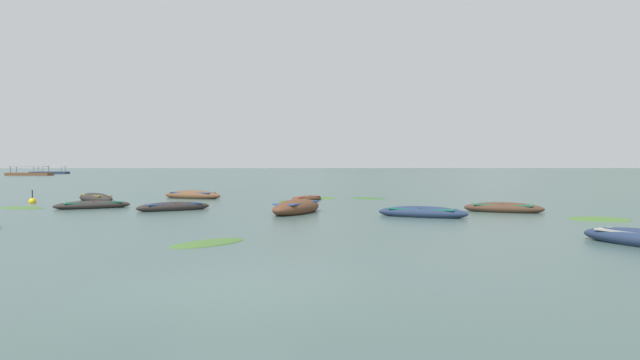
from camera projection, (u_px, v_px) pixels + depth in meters
ground_plane at (307, 168)px, 1508.93m from camera, size 6000.00×6000.00×0.00m
mountain_1 at (116, 91)px, 2070.30m from camera, size 2182.09×2182.09×593.85m
mountain_2 at (368, 132)px, 1835.04m from camera, size 965.17×965.17×241.56m
mountain_3 at (614, 117)px, 1829.46m from camera, size 902.67×902.67×342.50m
rowboat_0 at (96, 198)px, 33.17m from camera, size 3.81×4.01×0.66m
rowboat_2 at (422, 213)px, 22.92m from camera, size 3.92×2.57×0.58m
rowboat_3 at (307, 199)px, 33.87m from camera, size 2.42×3.05×0.41m
rowboat_4 at (192, 195)px, 36.33m from camera, size 4.51×2.87×0.69m
rowboat_5 at (297, 208)px, 24.80m from camera, size 2.92×4.39×0.81m
rowboat_7 at (174, 207)px, 26.39m from camera, size 3.57×2.77×0.53m
rowboat_9 at (93, 205)px, 27.72m from camera, size 3.78×2.77×0.50m
rowboat_11 at (503, 208)px, 25.41m from camera, size 3.80×2.63×0.58m
ferry_0 at (30, 174)px, 133.37m from camera, size 10.64×3.75×2.54m
ferry_2 at (50, 173)px, 163.67m from camera, size 10.80×4.02×2.54m
mooring_buoy at (32, 201)px, 31.64m from camera, size 0.43×0.43×0.90m
weed_patch_0 at (599, 219)px, 21.82m from camera, size 3.17×3.11×0.14m
weed_patch_1 at (208, 243)px, 14.97m from camera, size 2.49×2.62×0.14m
weed_patch_2 at (368, 199)px, 36.22m from camera, size 3.00×2.73×0.14m
weed_patch_3 at (288, 202)px, 32.62m from camera, size 1.44×2.34×0.14m
weed_patch_4 at (316, 198)px, 36.44m from camera, size 2.94×2.90×0.14m
weed_patch_5 at (22, 208)px, 27.82m from camera, size 3.08×2.41×0.14m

